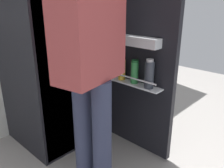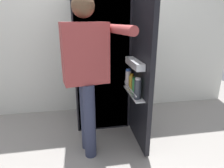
% 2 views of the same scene
% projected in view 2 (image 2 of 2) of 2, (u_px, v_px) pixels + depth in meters
% --- Properties ---
extents(ground_plane, '(6.14, 6.14, 0.00)m').
position_uv_depth(ground_plane, '(107.00, 139.00, 2.35)').
color(ground_plane, gray).
extents(kitchen_wall, '(4.40, 0.10, 2.49)m').
position_uv_depth(kitchen_wall, '(96.00, 29.00, 2.85)').
color(kitchen_wall, silver).
rests_on(kitchen_wall, ground_plane).
extents(refrigerator, '(0.72, 1.32, 1.78)m').
position_uv_depth(refrigerator, '(102.00, 59.00, 2.56)').
color(refrigerator, black).
rests_on(refrigerator, ground_plane).
extents(person, '(0.61, 0.68, 1.60)m').
position_uv_depth(person, '(87.00, 67.00, 1.85)').
color(person, '#2D334C').
rests_on(person, ground_plane).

